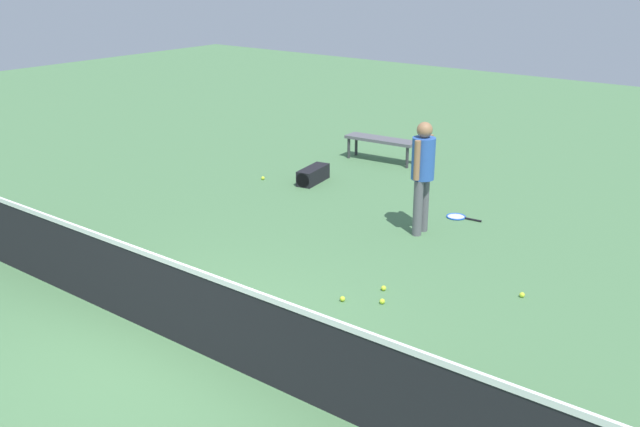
{
  "coord_description": "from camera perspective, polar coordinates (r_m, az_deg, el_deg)",
  "views": [
    {
      "loc": [
        -5.44,
        4.51,
        3.95
      ],
      "look_at": [
        -0.16,
        -2.24,
        0.9
      ],
      "focal_mm": 40.77,
      "sensor_mm": 36.0,
      "label": 1
    }
  ],
  "objects": [
    {
      "name": "tennis_ball_near_player",
      "position": [
        9.27,
        15.58,
        -6.17
      ],
      "size": [
        0.07,
        0.07,
        0.07
      ],
      "primitive_type": "sphere",
      "color": "#C6E033",
      "rests_on": "ground_plane"
    },
    {
      "name": "tennis_ball_stray_right",
      "position": [
        8.84,
        1.78,
        -6.71
      ],
      "size": [
        0.07,
        0.07,
        0.07
      ],
      "primitive_type": "sphere",
      "color": "#C6E033",
      "rests_on": "ground_plane"
    },
    {
      "name": "player_near_side",
      "position": [
        10.75,
        8.07,
        3.52
      ],
      "size": [
        0.37,
        0.53,
        1.7
      ],
      "color": "#595960",
      "rests_on": "ground_plane"
    },
    {
      "name": "tennis_ball_stray_left",
      "position": [
        9.14,
        5.01,
        -5.86
      ],
      "size": [
        0.07,
        0.07,
        0.07
      ],
      "primitive_type": "sphere",
      "color": "#C6E033",
      "rests_on": "ground_plane"
    },
    {
      "name": "equipment_bag",
      "position": [
        13.35,
        -0.61,
        3.01
      ],
      "size": [
        0.42,
        0.84,
        0.28
      ],
      "color": "black",
      "rests_on": "ground_plane"
    },
    {
      "name": "tennis_ball_by_net",
      "position": [
        13.59,
        -4.5,
        2.79
      ],
      "size": [
        0.07,
        0.07,
        0.07
      ],
      "primitive_type": "sphere",
      "color": "#C6E033",
      "rests_on": "ground_plane"
    },
    {
      "name": "tennis_ball_midcourt",
      "position": [
        8.37,
        -5.48,
        -8.4
      ],
      "size": [
        0.07,
        0.07,
        0.07
      ],
      "primitive_type": "sphere",
      "color": "#C6E033",
      "rests_on": "ground_plane"
    },
    {
      "name": "court_net",
      "position": [
        7.86,
        -11.13,
        -6.83
      ],
      "size": [
        10.09,
        0.09,
        1.07
      ],
      "color": "#4C4C51",
      "rests_on": "ground_plane"
    },
    {
      "name": "courtside_bench",
      "position": [
        14.75,
        4.82,
        5.67
      ],
      "size": [
        1.53,
        0.52,
        0.48
      ],
      "color": "#595960",
      "rests_on": "ground_plane"
    },
    {
      "name": "tennis_ball_baseline",
      "position": [
        8.81,
        4.91,
        -6.88
      ],
      "size": [
        0.07,
        0.07,
        0.07
      ],
      "primitive_type": "sphere",
      "color": "#C6E033",
      "rests_on": "ground_plane"
    },
    {
      "name": "ground_plane",
      "position": [
        8.09,
        -10.9,
        -10.01
      ],
      "size": [
        40.0,
        40.0,
        0.0
      ],
      "primitive_type": "plane",
      "color": "#4C7A4C"
    },
    {
      "name": "tennis_racket_near_player",
      "position": [
        11.79,
        10.76,
        -0.26
      ],
      "size": [
        0.6,
        0.34,
        0.03
      ],
      "color": "blue",
      "rests_on": "ground_plane"
    }
  ]
}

